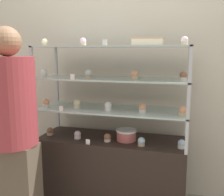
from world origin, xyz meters
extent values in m
cube|color=beige|center=(0.00, 0.38, 1.30)|extent=(8.00, 0.05, 2.60)
cube|color=black|center=(0.00, 0.00, 0.31)|extent=(1.30, 0.46, 0.63)
cube|color=#B7B7BC|center=(-0.64, 0.22, 0.77)|extent=(0.02, 0.02, 0.27)
cube|color=#B7B7BC|center=(0.64, 0.22, 0.77)|extent=(0.02, 0.02, 0.27)
cube|color=#B7B7BC|center=(-0.64, -0.22, 0.77)|extent=(0.02, 0.02, 0.27)
cube|color=#B7B7BC|center=(0.64, -0.22, 0.77)|extent=(0.02, 0.02, 0.27)
cube|color=#B2C6C1|center=(0.00, 0.00, 0.89)|extent=(1.30, 0.46, 0.01)
cube|color=#B7B7BC|center=(-0.64, 0.22, 1.04)|extent=(0.02, 0.02, 0.27)
cube|color=#B7B7BC|center=(0.64, 0.22, 1.04)|extent=(0.02, 0.02, 0.27)
cube|color=#B7B7BC|center=(-0.64, -0.22, 1.04)|extent=(0.02, 0.02, 0.27)
cube|color=#B7B7BC|center=(0.64, -0.22, 1.04)|extent=(0.02, 0.02, 0.27)
cube|color=#B2C6C1|center=(0.00, 0.00, 1.16)|extent=(1.30, 0.46, 0.01)
cube|color=#B7B7BC|center=(-0.64, 0.22, 1.31)|extent=(0.02, 0.02, 0.27)
cube|color=#B7B7BC|center=(0.64, 0.22, 1.31)|extent=(0.02, 0.02, 0.27)
cube|color=#B7B7BC|center=(-0.64, -0.22, 1.31)|extent=(0.02, 0.02, 0.27)
cube|color=#B7B7BC|center=(0.64, -0.22, 1.31)|extent=(0.02, 0.02, 0.27)
cube|color=#B2C6C1|center=(0.00, 0.00, 1.43)|extent=(1.30, 0.46, 0.01)
cylinder|color=#C66660|center=(0.14, -0.03, 0.67)|extent=(0.17, 0.17, 0.08)
cylinder|color=white|center=(0.14, -0.03, 0.72)|extent=(0.18, 0.18, 0.01)
cube|color=beige|center=(0.30, 0.04, 1.47)|extent=(0.25, 0.16, 0.05)
cube|color=#E5996B|center=(0.30, 0.04, 1.50)|extent=(0.26, 0.17, 0.01)
cylinder|color=#CCB28C|center=(-0.58, -0.07, 0.64)|extent=(0.06, 0.06, 0.02)
sphere|color=#8C5B42|center=(-0.58, -0.07, 0.67)|extent=(0.06, 0.06, 0.06)
cylinder|color=white|center=(-0.29, -0.09, 0.64)|extent=(0.06, 0.06, 0.02)
sphere|color=silver|center=(-0.29, -0.09, 0.67)|extent=(0.06, 0.06, 0.06)
cylinder|color=beige|center=(-0.01, -0.10, 0.64)|extent=(0.06, 0.06, 0.02)
sphere|color=#8C5B42|center=(-0.01, -0.10, 0.67)|extent=(0.06, 0.06, 0.06)
cylinder|color=#CCB28C|center=(0.28, -0.12, 0.64)|extent=(0.06, 0.06, 0.02)
sphere|color=silver|center=(0.28, -0.12, 0.67)|extent=(0.06, 0.06, 0.06)
cylinder|color=white|center=(0.60, -0.10, 0.64)|extent=(0.06, 0.06, 0.02)
sphere|color=silver|center=(0.60, -0.10, 0.67)|extent=(0.06, 0.06, 0.06)
cube|color=white|center=(-0.15, -0.21, 0.65)|extent=(0.04, 0.00, 0.04)
cylinder|color=white|center=(-0.59, -0.10, 0.91)|extent=(0.06, 0.06, 0.03)
sphere|color=#E5996B|center=(-0.59, -0.10, 0.95)|extent=(0.06, 0.06, 0.06)
cylinder|color=beige|center=(-0.31, -0.06, 0.91)|extent=(0.06, 0.06, 0.03)
sphere|color=#F4EAB2|center=(-0.31, -0.06, 0.95)|extent=(0.06, 0.06, 0.06)
cylinder|color=white|center=(-0.01, -0.09, 0.91)|extent=(0.06, 0.06, 0.03)
sphere|color=white|center=(-0.01, -0.09, 0.95)|extent=(0.06, 0.06, 0.06)
cylinder|color=white|center=(0.28, -0.08, 0.91)|extent=(0.06, 0.06, 0.03)
sphere|color=#E5996B|center=(0.28, -0.08, 0.95)|extent=(0.06, 0.06, 0.06)
cylinder|color=#CCB28C|center=(0.60, -0.12, 0.91)|extent=(0.06, 0.06, 0.03)
sphere|color=#E5996B|center=(0.60, -0.12, 0.95)|extent=(0.06, 0.06, 0.06)
cube|color=white|center=(-0.39, -0.21, 0.92)|extent=(0.04, 0.00, 0.04)
cylinder|color=beige|center=(-0.60, -0.08, 1.18)|extent=(0.06, 0.06, 0.03)
sphere|color=white|center=(-0.60, -0.08, 1.21)|extent=(0.06, 0.06, 0.06)
cylinder|color=#CCB28C|center=(-0.20, -0.04, 1.18)|extent=(0.06, 0.06, 0.03)
sphere|color=white|center=(-0.20, -0.04, 1.21)|extent=(0.06, 0.06, 0.06)
cylinder|color=#CCB28C|center=(0.21, -0.08, 1.18)|extent=(0.06, 0.06, 0.03)
sphere|color=#E5996B|center=(0.21, -0.08, 1.21)|extent=(0.06, 0.06, 0.06)
cylinder|color=beige|center=(0.59, -0.07, 1.18)|extent=(0.06, 0.06, 0.03)
sphere|color=#8C5B42|center=(0.59, -0.07, 1.21)|extent=(0.06, 0.06, 0.06)
cube|color=white|center=(-0.27, -0.21, 1.19)|extent=(0.04, 0.00, 0.04)
cylinder|color=#CCB28C|center=(-0.59, -0.07, 1.45)|extent=(0.05, 0.05, 0.02)
sphere|color=#F4EAB2|center=(-0.59, -0.07, 1.48)|extent=(0.05, 0.05, 0.05)
cylinder|color=#CCB28C|center=(-0.21, -0.13, 1.45)|extent=(0.05, 0.05, 0.02)
sphere|color=silver|center=(-0.21, -0.13, 1.48)|extent=(0.05, 0.05, 0.05)
cylinder|color=#CCB28C|center=(0.59, -0.10, 1.45)|extent=(0.05, 0.05, 0.02)
sphere|color=silver|center=(0.59, -0.10, 1.48)|extent=(0.05, 0.05, 0.05)
cube|color=white|center=(0.00, -0.21, 1.46)|extent=(0.04, 0.00, 0.04)
cube|color=brown|center=(-0.59, -0.60, 0.36)|extent=(0.35, 0.19, 0.73)
cylinder|color=#993338|center=(-0.59, -0.60, 1.04)|extent=(0.36, 0.36, 0.63)
sphere|color=#936B4C|center=(-0.59, -0.60, 1.46)|extent=(0.21, 0.21, 0.21)
camera|label=1|loc=(0.59, -2.17, 1.38)|focal=42.00mm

